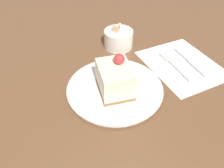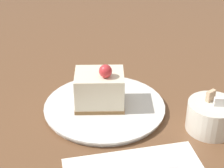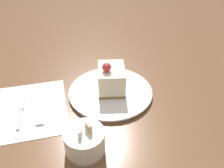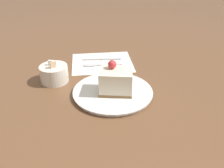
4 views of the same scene
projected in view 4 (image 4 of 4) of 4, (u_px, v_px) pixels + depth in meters
ground_plane at (121, 97)px, 0.80m from camera, size 4.00×4.00×0.00m
plate at (113, 92)px, 0.81m from camera, size 0.26×0.26×0.01m
cake_slice at (116, 81)px, 0.78m from camera, size 0.11×0.12×0.10m
napkin at (102, 62)px, 1.02m from camera, size 0.24×0.27×0.00m
fork at (99, 65)px, 0.99m from camera, size 0.05×0.15×0.00m
knife at (105, 59)px, 1.04m from camera, size 0.04×0.16×0.00m
sugar_bowl at (54, 74)px, 0.87m from camera, size 0.10×0.10×0.08m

